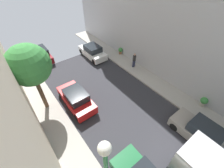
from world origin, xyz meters
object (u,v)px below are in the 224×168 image
at_px(parked_car_left_5, 41,54).
at_px(street_tree_0, 29,66).
at_px(potted_plant_1, 120,50).
at_px(parked_car_left_4, 76,98).
at_px(potted_plant_2, 11,56).
at_px(parked_car_right_1, 202,133).
at_px(parked_car_right_2, 93,52).
at_px(potted_plant_3, 204,101).
at_px(pedestrian, 134,60).

bearing_deg(parked_car_left_5, street_tree_0, -105.67).
distance_m(street_tree_0, potted_plant_1, 11.76).
height_order(parked_car_left_4, potted_plant_2, parked_car_left_4).
bearing_deg(parked_car_left_5, potted_plant_1, -31.14).
bearing_deg(street_tree_0, potted_plant_1, 15.09).
bearing_deg(parked_car_left_5, potted_plant_2, 152.17).
xyz_separation_m(potted_plant_1, potted_plant_2, (-11.46, 6.70, 0.16)).
distance_m(parked_car_right_1, potted_plant_2, 20.95).
relative_size(parked_car_left_5, street_tree_0, 0.72).
bearing_deg(potted_plant_1, parked_car_right_2, 149.89).
bearing_deg(parked_car_right_2, potted_plant_3, -76.48).
xyz_separation_m(pedestrian, potted_plant_3, (0.64, -7.90, -0.41)).
xyz_separation_m(parked_car_right_2, street_tree_0, (-7.65, -4.69, 3.71)).
height_order(parked_car_left_5, parked_car_right_1, same).
xyz_separation_m(parked_car_left_4, parked_car_left_5, (0.00, 9.28, 0.00)).
xyz_separation_m(parked_car_right_1, potted_plant_2, (-8.37, 19.20, 0.08)).
bearing_deg(parked_car_right_2, parked_car_right_1, -90.00).
bearing_deg(potted_plant_1, parked_car_right_1, -103.90).
bearing_deg(potted_plant_1, parked_car_left_4, -153.95).
height_order(street_tree_0, potted_plant_3, street_tree_0).
height_order(parked_car_left_5, street_tree_0, street_tree_0).
height_order(parked_car_left_4, parked_car_left_5, same).
distance_m(parked_car_right_2, potted_plant_1, 3.58).
bearing_deg(parked_car_left_5, parked_car_right_2, -31.72).
distance_m(parked_car_right_2, potted_plant_3, 13.21).
height_order(parked_car_right_2, potted_plant_3, parked_car_right_2).
bearing_deg(parked_car_right_1, pedestrian, 75.34).
bearing_deg(pedestrian, parked_car_right_1, -104.66).
xyz_separation_m(parked_car_left_4, parked_car_right_2, (5.40, 5.95, 0.00)).
height_order(parked_car_right_1, street_tree_0, street_tree_0).
bearing_deg(potted_plant_1, parked_car_left_5, 148.86).
bearing_deg(potted_plant_3, street_tree_0, 142.80).
bearing_deg(pedestrian, street_tree_0, 178.56).
relative_size(potted_plant_2, potted_plant_3, 1.27).
bearing_deg(parked_car_left_5, potted_plant_3, -62.32).
bearing_deg(street_tree_0, parked_car_right_2, 31.51).
relative_size(parked_car_right_1, potted_plant_1, 5.01).
relative_size(parked_car_left_4, parked_car_left_5, 1.00).
bearing_deg(parked_car_right_2, parked_car_left_5, 148.28).
height_order(parked_car_left_4, potted_plant_1, parked_car_left_4).
distance_m(parked_car_left_5, parked_car_right_1, 18.44).
relative_size(pedestrian, street_tree_0, 0.30).
distance_m(pedestrian, street_tree_0, 10.64).
bearing_deg(potted_plant_1, potted_plant_2, 149.69).
relative_size(parked_car_right_1, parked_car_right_2, 1.00).
bearing_deg(parked_car_right_2, potted_plant_1, -30.11).
distance_m(parked_car_left_4, potted_plant_1, 9.45).
distance_m(parked_car_right_1, potted_plant_3, 3.41).
bearing_deg(parked_car_left_4, potted_plant_2, 105.30).
distance_m(potted_plant_1, potted_plant_3, 11.05).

